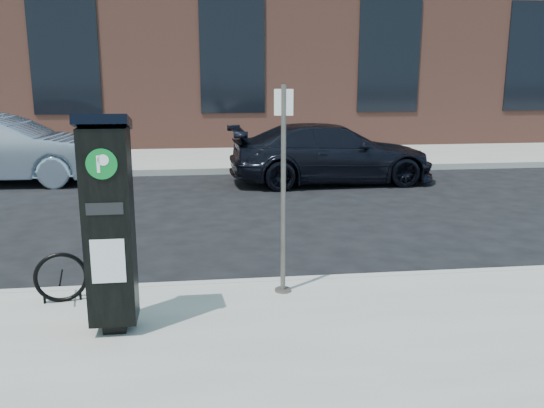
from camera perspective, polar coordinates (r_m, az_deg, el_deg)
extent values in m
plane|color=black|center=(6.88, 2.29, -8.49)|extent=(120.00, 120.00, 0.00)
cube|color=gray|center=(20.49, -4.16, 6.09)|extent=(60.00, 12.00, 0.15)
cube|color=#9E9B93|center=(6.83, 2.32, -7.96)|extent=(60.00, 0.12, 0.16)
cube|color=#9E9B93|center=(14.58, -2.88, 3.32)|extent=(60.00, 0.12, 0.16)
cube|color=brown|center=(23.38, -4.74, 16.57)|extent=(28.00, 10.00, 8.00)
cube|color=black|center=(18.72, -19.89, 13.71)|extent=(2.00, 0.06, 3.50)
cube|color=black|center=(18.33, -3.96, 14.46)|extent=(2.00, 0.06, 3.50)
cube|color=black|center=(19.28, 11.53, 14.16)|extent=(2.00, 0.06, 3.50)
cube|color=black|center=(21.38, 24.68, 13.12)|extent=(2.00, 0.06, 3.50)
cube|color=black|center=(5.70, -15.23, -11.43)|extent=(0.21, 0.21, 0.11)
cube|color=black|center=(5.39, -15.83, -2.19)|extent=(0.42, 0.37, 1.79)
cube|color=black|center=(5.23, -16.46, 7.80)|extent=(0.47, 0.41, 0.17)
cylinder|color=#085F21|center=(5.08, -16.53, 3.82)|extent=(0.26, 0.02, 0.26)
cube|color=white|center=(5.08, -16.53, 3.82)|extent=(0.09, 0.01, 0.15)
cube|color=silver|center=(5.28, -15.93, -5.48)|extent=(0.30, 0.01, 0.40)
cube|color=black|center=(5.16, -16.26, -0.46)|extent=(0.32, 0.01, 0.11)
cylinder|color=#4E4944|center=(6.42, 1.08, -8.51)|extent=(0.18, 0.18, 0.03)
cylinder|color=#4E4944|center=(6.10, 1.13, 1.19)|extent=(0.05, 0.05, 2.24)
cube|color=silver|center=(5.98, 1.17, 10.04)|extent=(0.20, 0.06, 0.27)
torus|color=black|center=(6.44, -20.18, -6.85)|extent=(0.54, 0.14, 0.54)
cylinder|color=black|center=(6.53, -21.61, -8.70)|extent=(0.03, 0.03, 0.11)
cylinder|color=black|center=(6.51, -18.45, -8.53)|extent=(0.03, 0.03, 0.11)
imported|color=#8B9CB0|center=(14.54, -25.37, 4.89)|extent=(4.82, 1.83, 1.57)
imported|color=black|center=(13.35, 5.91, 5.01)|extent=(4.75, 2.06, 1.36)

